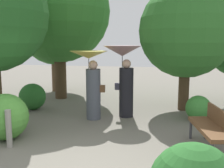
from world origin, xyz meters
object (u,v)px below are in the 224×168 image
person_left (91,74)px  person_right (124,68)px  tree_mid_left (58,3)px  path_marker_post (9,129)px  tree_far_back (54,26)px  tree_near_right (187,23)px  park_bench (213,126)px

person_left → person_right: (0.87, 0.42, 0.16)m
person_left → tree_mid_left: size_ratio=0.33×
tree_mid_left → path_marker_post: bearing=-80.5°
person_right → tree_mid_left: size_ratio=0.36×
tree_far_back → tree_near_right: bearing=-23.8°
tree_near_right → path_marker_post: size_ratio=5.48×
person_left → path_marker_post: (-1.12, -2.39, -0.88)m
person_right → tree_far_back: (-3.60, 3.52, 1.41)m
person_left → tree_far_back: bearing=33.9°
tree_far_back → path_marker_post: tree_far_back is taller
person_right → tree_mid_left: bearing=52.1°
person_left → person_right: size_ratio=0.93×
path_marker_post → tree_near_right: bearing=46.4°
tree_far_back → path_marker_post: 6.98m
park_bench → path_marker_post: size_ratio=1.94×
person_left → path_marker_post: bearing=154.1°
person_right → tree_mid_left: tree_mid_left is taller
tree_mid_left → person_right: bearing=-37.2°
tree_near_right → tree_mid_left: bearing=168.0°
tree_mid_left → tree_far_back: size_ratio=1.29×
park_bench → tree_near_right: bearing=176.1°
person_right → park_bench: 3.18m
park_bench → tree_mid_left: 7.26m
tree_far_back → park_bench: bearing=-44.8°
park_bench → tree_near_right: (-0.36, 3.31, 2.25)m
park_bench → tree_near_right: size_ratio=0.35×
person_right → tree_far_back: size_ratio=0.46×
person_left → tree_near_right: bearing=-60.1°
tree_far_back → person_right: bearing=-44.4°
person_right → person_left: bearing=115.1°
person_right → path_marker_post: (-1.99, -2.81, -1.04)m
tree_near_right → path_marker_post: tree_near_right is taller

